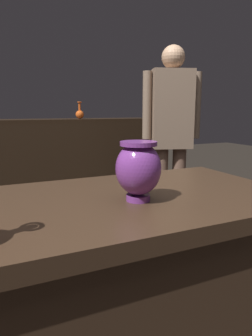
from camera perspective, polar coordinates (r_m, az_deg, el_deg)
name	(u,v)px	position (r m, az deg, el deg)	size (l,w,h in m)	color
display_plinth	(115,308)	(1.15, -2.06, -24.81)	(1.20, 0.64, 0.80)	#382619
back_display_shelf	(30,170)	(3.14, -17.62, -0.33)	(2.60, 0.40, 0.99)	black
vase_centerpiece	(138,168)	(0.92, 2.34, -0.07)	(0.14, 0.14, 0.18)	#7A388E
shelf_vase_right	(80,114)	(3.18, -8.72, 10.10)	(0.08, 0.08, 0.17)	#E55B1E
visitor_near_right	(171,130)	(2.48, 8.52, 7.11)	(0.45, 0.27, 1.57)	brown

